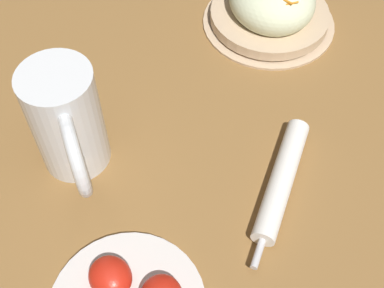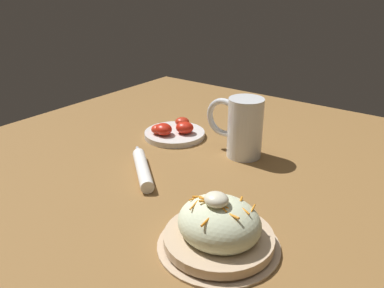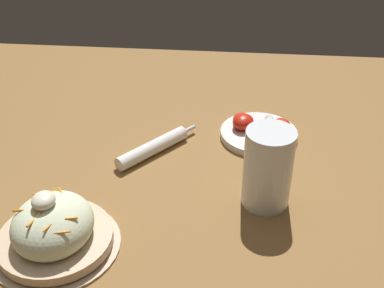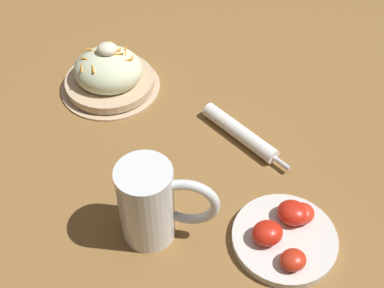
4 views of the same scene
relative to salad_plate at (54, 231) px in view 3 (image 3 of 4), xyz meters
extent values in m
plane|color=olive|center=(0.13, -0.15, -0.03)|extent=(1.43, 1.43, 0.00)
cylinder|color=#D1B28E|center=(0.00, 0.00, -0.03)|extent=(0.21, 0.21, 0.01)
cylinder|color=#D1B28E|center=(0.00, 0.00, -0.02)|extent=(0.19, 0.19, 0.02)
ellipsoid|color=beige|center=(0.00, 0.00, 0.01)|extent=(0.14, 0.13, 0.08)
cylinder|color=orange|center=(-0.02, -0.04, 0.04)|extent=(0.01, 0.02, 0.01)
cylinder|color=orange|center=(0.04, 0.02, 0.05)|extent=(0.01, 0.03, 0.00)
cylinder|color=orange|center=(0.00, 0.05, 0.04)|extent=(0.00, 0.03, 0.01)
cylinder|color=orange|center=(0.02, 0.01, 0.05)|extent=(0.02, 0.02, 0.01)
cylinder|color=orange|center=(-0.01, 0.01, 0.05)|extent=(0.03, 0.01, 0.01)
cylinder|color=orange|center=(0.05, 0.00, 0.04)|extent=(0.01, 0.02, 0.01)
cylinder|color=orange|center=(0.02, 0.00, 0.05)|extent=(0.03, 0.01, 0.00)
cylinder|color=orange|center=(-0.04, -0.03, 0.04)|extent=(0.01, 0.03, 0.00)
cylinder|color=orange|center=(-0.03, 0.02, 0.05)|extent=(0.03, 0.01, 0.01)
cylinder|color=orange|center=(-0.01, 0.01, 0.05)|extent=(0.02, 0.01, 0.01)
cylinder|color=orange|center=(0.05, 0.00, 0.05)|extent=(0.02, 0.01, 0.00)
cylinder|color=orange|center=(-0.04, -0.01, 0.05)|extent=(0.02, 0.01, 0.00)
ellipsoid|color=#EFEACC|center=(0.00, 0.01, 0.06)|extent=(0.04, 0.04, 0.02)
cylinder|color=white|center=(0.15, -0.35, 0.04)|extent=(0.09, 0.09, 0.15)
cylinder|color=gold|center=(0.15, -0.35, 0.00)|extent=(0.08, 0.08, 0.07)
cylinder|color=white|center=(0.15, -0.35, 0.05)|extent=(0.08, 0.08, 0.01)
torus|color=white|center=(0.21, -0.35, 0.05)|extent=(0.10, 0.02, 0.10)
cylinder|color=white|center=(0.28, -0.11, -0.02)|extent=(0.15, 0.14, 0.03)
cylinder|color=silver|center=(0.36, -0.18, -0.02)|extent=(0.03, 0.03, 0.01)
cylinder|color=silver|center=(0.37, -0.34, -0.03)|extent=(0.17, 0.17, 0.02)
ellipsoid|color=red|center=(0.38, -0.39, -0.01)|extent=(0.06, 0.05, 0.03)
ellipsoid|color=red|center=(0.38, -0.30, 0.00)|extent=(0.06, 0.06, 0.03)
ellipsoid|color=red|center=(0.40, -0.30, -0.01)|extent=(0.06, 0.06, 0.03)
ellipsoid|color=red|center=(0.34, -0.35, 0.00)|extent=(0.06, 0.06, 0.03)
camera|label=1|loc=(0.56, -0.33, 0.53)|focal=47.95mm
camera|label=2|loc=(-0.30, 0.47, 0.40)|focal=37.27mm
camera|label=3|loc=(-0.56, -0.28, 0.56)|focal=46.01mm
camera|label=4|loc=(0.28, -0.80, 0.67)|focal=46.96mm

